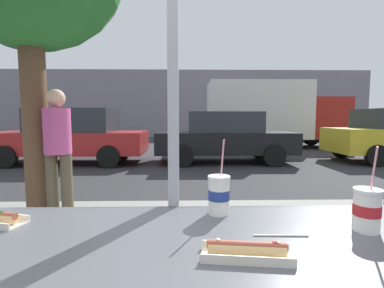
% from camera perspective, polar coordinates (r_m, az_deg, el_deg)
% --- Properties ---
extents(ground_plane, '(60.00, 60.00, 0.00)m').
position_cam_1_polar(ground_plane, '(9.34, -1.63, -3.31)').
color(ground_plane, '#2D2D30').
extents(sidewalk_strip, '(16.00, 2.80, 0.12)m').
position_cam_1_polar(sidewalk_strip, '(3.14, -2.36, -19.91)').
color(sidewalk_strip, gray).
rests_on(sidewalk_strip, ground).
extents(window_wall, '(3.01, 0.20, 2.90)m').
position_cam_1_polar(window_wall, '(1.39, -3.95, 24.07)').
color(window_wall, '#2D2D33').
rests_on(window_wall, ground).
extents(building_facade_far, '(28.00, 1.20, 5.00)m').
position_cam_1_polar(building_facade_far, '(21.70, -1.45, 8.19)').
color(building_facade_far, gray).
rests_on(building_facade_far, ground).
extents(soda_cup_left, '(0.10, 0.10, 0.32)m').
position_cam_1_polar(soda_cup_left, '(1.22, 5.51, -10.18)').
color(soda_cup_left, silver).
rests_on(soda_cup_left, window_counter).
extents(soda_cup_right, '(0.10, 0.10, 0.31)m').
position_cam_1_polar(soda_cup_right, '(1.22, 32.13, -11.21)').
color(soda_cup_right, white).
rests_on(soda_cup_right, window_counter).
extents(hotdog_tray_near, '(0.28, 0.13, 0.05)m').
position_cam_1_polar(hotdog_tray_near, '(0.90, 11.05, -20.57)').
color(hotdog_tray_near, beige).
rests_on(hotdog_tray_near, window_counter).
extents(loose_straw, '(0.19, 0.02, 0.01)m').
position_cam_1_polar(loose_straw, '(1.07, 17.73, -17.37)').
color(loose_straw, white).
rests_on(loose_straw, window_counter).
extents(parked_car_red, '(4.62, 2.03, 1.69)m').
position_cam_1_polar(parked_car_red, '(9.44, -23.40, 1.59)').
color(parked_car_red, red).
rests_on(parked_car_red, ground).
extents(parked_car_black, '(4.26, 1.89, 1.59)m').
position_cam_1_polar(parked_car_black, '(8.84, 6.66, 1.50)').
color(parked_car_black, black).
rests_on(parked_car_black, ground).
extents(box_truck, '(6.35, 2.44, 3.08)m').
position_cam_1_polar(box_truck, '(13.85, 16.00, 6.16)').
color(box_truck, silver).
rests_on(box_truck, ground).
extents(pedestrian, '(0.32, 0.32, 1.63)m').
position_cam_1_polar(pedestrian, '(3.81, -25.72, -0.40)').
color(pedestrian, '#4C4432').
rests_on(pedestrian, sidewalk_strip).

